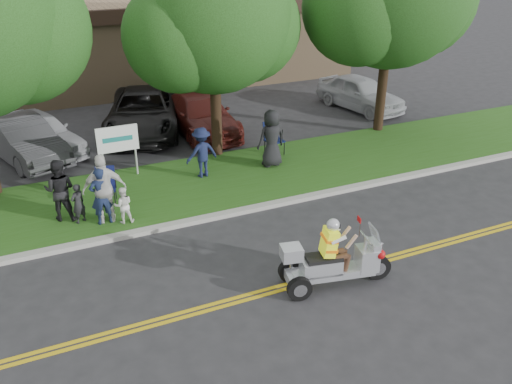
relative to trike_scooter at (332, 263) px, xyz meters
name	(u,v)px	position (x,y,z in m)	size (l,w,h in m)	color
ground	(307,267)	(-0.13, 0.84, -0.58)	(120.00, 120.00, 0.00)	#28282B
centerline_near	(319,280)	(-0.13, 0.26, -0.57)	(60.00, 0.10, 0.01)	gold
centerline_far	(316,276)	(-0.13, 0.42, -0.57)	(60.00, 0.10, 0.01)	gold
curb	(253,208)	(-0.13, 3.89, -0.52)	(60.00, 0.25, 0.12)	#A8A89E
grass_verge	(225,179)	(-0.13, 6.04, -0.52)	(60.00, 4.00, 0.10)	#285416
commercial_building	(163,37)	(1.87, 19.82, 1.43)	(18.00, 8.20, 4.00)	#9E7F5B
tree_mid	(214,22)	(0.43, 8.07, 3.86)	(5.88, 4.80, 7.05)	#332114
business_sign	(118,142)	(-3.03, 7.44, 0.68)	(1.25, 0.06, 1.75)	silver
trike_scooter	(332,263)	(0.00, 0.00, 0.00)	(2.52, 1.06, 1.66)	black
lawn_chair_a	(106,183)	(-3.73, 5.93, 0.09)	(0.65, 0.66, 1.01)	black
lawn_chair_b	(273,136)	(2.13, 7.33, 0.14)	(0.62, 0.64, 1.09)	black
spectator_adult_left	(101,196)	(-4.04, 4.67, 0.31)	(0.57, 0.37, 1.57)	#172140
spectator_adult_mid	(60,190)	(-4.97, 5.36, 0.36)	(0.81, 0.63, 1.68)	black
spectator_adult_right	(104,189)	(-3.93, 4.72, 0.46)	(1.10, 0.46, 1.88)	silver
spectator_chair_a	(202,152)	(-0.71, 6.45, 0.32)	(1.02, 0.59, 1.58)	#161D3E
spectator_chair_b	(271,138)	(1.60, 6.34, 0.46)	(0.91, 0.59, 1.86)	black
child_left	(78,203)	(-4.60, 4.98, 0.07)	(0.40, 0.26, 1.09)	black
child_right	(123,205)	(-3.54, 4.50, 0.03)	(0.48, 0.38, 1.00)	white
parked_car_far_left	(38,133)	(-5.13, 10.83, 0.15)	(1.72, 4.27, 1.46)	#A8A9B0
parked_car_left	(23,140)	(-5.63, 10.36, 0.13)	(1.51, 4.32, 1.42)	#343437
parked_car_mid	(144,112)	(-1.28, 11.55, 0.20)	(2.60, 5.64, 1.57)	black
parked_car_right	(201,114)	(0.67, 10.60, 0.12)	(1.96, 4.82, 1.40)	#481510
parked_car_far_right	(360,93)	(7.87, 10.58, 0.14)	(1.69, 4.21, 1.43)	#AFB1B7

